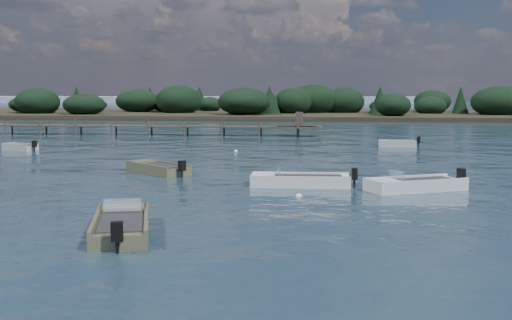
# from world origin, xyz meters

# --- Properties ---
(ground) EXTENTS (400.00, 400.00, 0.00)m
(ground) POSITION_xyz_m (0.00, 60.00, 0.00)
(ground) COLOR #172836
(ground) RESTS_ON ground
(tender_far_grey) EXTENTS (3.57, 2.50, 1.15)m
(tender_far_grey) POSITION_xyz_m (-19.11, 28.44, 0.16)
(tender_far_grey) COLOR #A1A5A8
(tender_far_grey) RESTS_ON ground
(dinghy_mid_white_b) EXTENTS (5.48, 3.96, 1.37)m
(dinghy_mid_white_b) POSITION_xyz_m (11.68, 9.66, 0.18)
(dinghy_mid_white_b) COLOR silver
(dinghy_mid_white_b) RESTS_ON ground
(tender_far_grey_b) EXTENTS (3.69, 1.36, 1.26)m
(tender_far_grey_b) POSITION_xyz_m (13.46, 35.12, 0.18)
(tender_far_grey_b) COLOR #A1A5A8
(tender_far_grey_b) RESTS_ON ground
(dinghy_mid_grey) EXTENTS (4.68, 4.46, 1.29)m
(dinghy_mid_grey) POSITION_xyz_m (-3.34, 14.86, 0.17)
(dinghy_mid_grey) COLOR #6C6848
(dinghy_mid_grey) RESTS_ON ground
(dinghy_near_olive) EXTENTS (3.26, 5.72, 1.37)m
(dinghy_near_olive) POSITION_xyz_m (-0.24, -1.75, 0.18)
(dinghy_near_olive) COLOR #6C6848
(dinghy_near_olive) RESTS_ON ground
(dinghy_mid_white_a) EXTENTS (5.72, 2.11, 1.33)m
(dinghy_mid_white_a) POSITION_xyz_m (5.69, 10.55, 0.17)
(dinghy_mid_white_a) COLOR silver
(dinghy_mid_white_a) RESTS_ON ground
(buoy_b) EXTENTS (0.32, 0.32, 0.32)m
(buoy_b) POSITION_xyz_m (5.79, 7.00, 0.00)
(buoy_b) COLOR white
(buoy_b) RESTS_ON ground
(buoy_e) EXTENTS (0.32, 0.32, 0.32)m
(buoy_e) POSITION_xyz_m (-0.50, 29.28, 0.00)
(buoy_e) COLOR white
(buoy_e) RESTS_ON ground
(jetty) EXTENTS (64.50, 3.20, 3.40)m
(jetty) POSITION_xyz_m (-21.74, 47.99, 0.98)
(jetty) COLOR #453932
(jetty) RESTS_ON ground
(far_headland) EXTENTS (190.00, 40.00, 5.80)m
(far_headland) POSITION_xyz_m (25.00, 100.00, 1.96)
(far_headland) COLOR black
(far_headland) RESTS_ON ground
(distant_haze) EXTENTS (280.00, 20.00, 2.40)m
(distant_haze) POSITION_xyz_m (-90.00, 230.00, 0.00)
(distant_haze) COLOR #8F9DB1
(distant_haze) RESTS_ON ground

